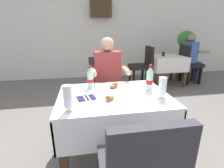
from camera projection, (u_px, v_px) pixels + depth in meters
ground_plane at (106, 168)px, 1.71m from camera, size 11.00×11.00×0.00m
back_wall at (88, 23)px, 4.53m from camera, size 11.00×0.12×3.04m
main_dining_table at (114, 110)px, 1.73m from camera, size 1.11×0.82×0.73m
chair_far_diner_seat at (104, 86)px, 2.48m from camera, size 0.44×0.50×0.97m
seated_diner_far at (108, 77)px, 2.34m from camera, size 0.50×0.46×1.26m
plate_near_camera at (110, 101)px, 1.49m from camera, size 0.22×0.22×0.07m
plate_far_diner at (114, 87)px, 1.83m from camera, size 0.24×0.24×0.07m
beer_glass_left at (162, 88)px, 1.56m from camera, size 0.07×0.07×0.21m
beer_glass_middle at (68, 98)px, 1.29m from camera, size 0.07×0.07×0.22m
cola_bottle_primary at (150, 79)px, 1.76m from camera, size 0.07×0.07×0.28m
cola_bottle_secondary at (90, 78)px, 1.85m from camera, size 0.07×0.07×0.25m
napkin_cutlery_set at (86, 98)px, 1.58m from camera, size 0.19×0.20×0.01m
background_dining_table at (166, 64)px, 4.14m from camera, size 0.83×0.73×0.73m
background_chair_left at (142, 64)px, 4.04m from camera, size 0.50×0.44×0.97m
background_chair_right at (189, 62)px, 4.24m from camera, size 0.50×0.44×0.97m
background_patron at (191, 56)px, 4.20m from camera, size 0.46×0.50×1.26m
background_table_tumbler at (163, 54)px, 4.02m from camera, size 0.06×0.06×0.11m
potted_plant_corner at (184, 52)px, 4.51m from camera, size 0.44×0.44×1.33m
wall_bottle_rack at (101, 9)px, 4.32m from camera, size 0.56×0.21×0.42m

